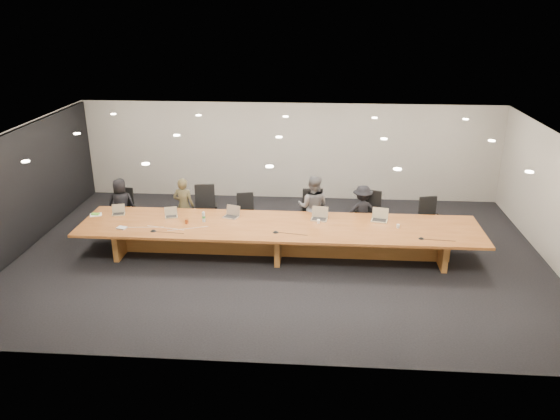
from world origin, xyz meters
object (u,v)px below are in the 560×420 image
object	(u,v)px
conference_table	(279,234)
paper_cup_near	(318,222)
person_a	(121,205)
paper_cup_far	(398,226)
person_b	(184,206)
person_c	(313,207)
chair_mid_left	(246,213)
chair_right	(368,214)
laptop_c	(231,212)
mic_right	(421,238)
person_d	(362,211)
mic_left	(153,231)
amber_mug	(187,221)
laptop_d	(319,214)
chair_mid_right	(313,214)
chair_far_left	(123,209)
av_box	(122,228)
chair_left	(205,209)
laptop_b	(171,213)
water_bottle	(204,217)
laptop_a	(118,210)
chair_far_right	(430,219)
laptop_e	(380,215)
mic_center	(276,232)

from	to	relation	value
conference_table	paper_cup_near	bearing A→B (deg)	11.16
person_a	paper_cup_far	world-z (taller)	person_a
person_b	person_c	bearing A→B (deg)	-176.18
chair_mid_left	chair_right	bearing A→B (deg)	-14.63
laptop_c	mic_right	bearing A→B (deg)	7.59
person_c	paper_cup_far	distance (m)	2.20
person_a	person_b	world-z (taller)	person_b
chair_right	paper_cup_far	xyz separation A→B (m)	(0.55, -1.21, 0.21)
person_b	mic_right	xyz separation A→B (m)	(5.52, -1.68, 0.05)
person_c	mic_right	xyz separation A→B (m)	(2.32, -1.65, -0.02)
person_d	person_b	bearing A→B (deg)	-7.03
mic_left	mic_right	size ratio (longest dim) A/B	1.10
amber_mug	paper_cup_far	size ratio (longest dim) A/B	1.18
laptop_c	mic_right	xyz separation A→B (m)	(4.22, -0.92, -0.12)
laptop_c	laptop_d	xyz separation A→B (m)	(2.05, 0.00, 0.01)
mic_left	paper_cup_near	bearing A→B (deg)	11.33
conference_table	chair_mid_left	bearing A→B (deg)	125.40
chair_mid_right	chair_right	world-z (taller)	chair_mid_right
mic_right	person_b	bearing A→B (deg)	163.06
conference_table	amber_mug	xyz separation A→B (m)	(-2.09, -0.06, 0.28)
conference_table	amber_mug	bearing A→B (deg)	-178.45
chair_right	laptop_d	bearing A→B (deg)	-124.61
person_b	mic_right	size ratio (longest dim) A/B	11.47
chair_far_left	av_box	distance (m)	1.89
conference_table	chair_left	xyz separation A→B (m)	(-1.96, 1.30, 0.07)
laptop_c	paper_cup_near	distance (m)	2.05
person_d	person_a	bearing A→B (deg)	-7.82
laptop_d	laptop_b	bearing A→B (deg)	-170.54
person_a	paper_cup_near	xyz separation A→B (m)	(4.95, -1.03, 0.11)
water_bottle	laptop_a	bearing A→B (deg)	171.99
person_a	water_bottle	size ratio (longest dim) A/B	5.95
person_a	person_b	bearing A→B (deg)	168.14
chair_far_left	chair_far_right	world-z (taller)	chair_far_left
chair_far_left	laptop_d	size ratio (longest dim) A/B	2.84
chair_mid_left	av_box	distance (m)	3.09
laptop_d	conference_table	bearing A→B (deg)	-148.53
chair_mid_left	paper_cup_far	bearing A→B (deg)	-33.07
person_d	laptop_a	distance (m)	5.84
chair_mid_left	person_d	xyz separation A→B (m)	(2.86, -0.07, 0.16)
laptop_e	paper_cup_near	world-z (taller)	laptop_e
mic_center	amber_mug	bearing A→B (deg)	169.95
laptop_a	laptop_d	size ratio (longest dim) A/B	0.79
water_bottle	av_box	distance (m)	1.82
laptop_b	mic_left	xyz separation A→B (m)	(-0.18, -0.85, -0.10)
chair_left	person_a	size ratio (longest dim) A/B	0.87
laptop_c	amber_mug	size ratio (longest dim) A/B	3.45
water_bottle	chair_mid_right	bearing A→B (deg)	23.44
chair_far_right	chair_mid_right	bearing A→B (deg)	166.69
chair_mid_right	person_c	bearing A→B (deg)	-92.18
conference_table	av_box	distance (m)	3.50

